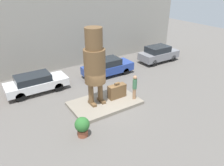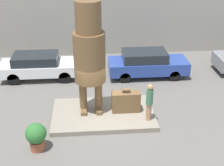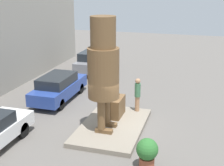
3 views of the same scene
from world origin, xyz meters
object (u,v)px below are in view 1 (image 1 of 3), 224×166
object	(u,v)px
giant_suitcase	(117,91)
tourist	(135,86)
planter_pot	(82,126)
statue_figure	(95,61)
parked_car_blue	(107,67)
parked_car_white	(36,83)
parked_car_grey	(158,54)

from	to	relation	value
giant_suitcase	tourist	size ratio (longest dim) A/B	0.73
giant_suitcase	planter_pot	xyz separation A→B (m)	(-3.83, -2.25, -0.06)
statue_figure	planter_pot	size ratio (longest dim) A/B	4.35
giant_suitcase	parked_car_blue	size ratio (longest dim) A/B	0.28
parked_car_white	parked_car_grey	xyz separation A→B (m)	(12.60, -0.11, 0.08)
parked_car_white	planter_pot	xyz separation A→B (m)	(0.70, -6.59, -0.14)
tourist	parked_car_grey	xyz separation A→B (m)	(7.14, 5.06, -0.32)
parked_car_grey	parked_car_blue	bearing A→B (deg)	-178.87
parked_car_white	parked_car_blue	bearing A→B (deg)	-2.18
tourist	parked_car_grey	size ratio (longest dim) A/B	0.42
parked_car_white	parked_car_grey	world-z (taller)	parked_car_grey
statue_figure	parked_car_white	world-z (taller)	statue_figure
parked_car_grey	statue_figure	bearing A→B (deg)	-157.35
planter_pot	parked_car_grey	bearing A→B (deg)	28.56
giant_suitcase	tourist	xyz separation A→B (m)	(0.93, -0.83, 0.49)
parked_car_white	parked_car_blue	distance (m)	6.27
statue_figure	giant_suitcase	xyz separation A→B (m)	(1.62, -0.19, -2.53)
parked_car_grey	planter_pot	xyz separation A→B (m)	(-11.90, -6.48, -0.22)
statue_figure	giant_suitcase	world-z (taller)	statue_figure
parked_car_blue	parked_car_grey	size ratio (longest dim) A/B	1.08
parked_car_blue	parked_car_grey	distance (m)	6.33
parked_car_blue	statue_figure	bearing A→B (deg)	-130.59
statue_figure	parked_car_blue	xyz separation A→B (m)	(3.36, 3.92, -2.42)
parked_car_blue	parked_car_grey	bearing A→B (deg)	1.13
giant_suitcase	parked_car_grey	size ratio (longest dim) A/B	0.31
giant_suitcase	parked_car_grey	distance (m)	9.11
statue_figure	planter_pot	xyz separation A→B (m)	(-2.21, -2.43, -2.58)
giant_suitcase	tourist	distance (m)	1.34
statue_figure	giant_suitcase	size ratio (longest dim) A/B	3.94
giant_suitcase	parked_car_blue	world-z (taller)	parked_car_blue
giant_suitcase	parked_car_white	xyz separation A→B (m)	(-4.53, 4.34, 0.09)
statue_figure	parked_car_grey	size ratio (longest dim) A/B	1.21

